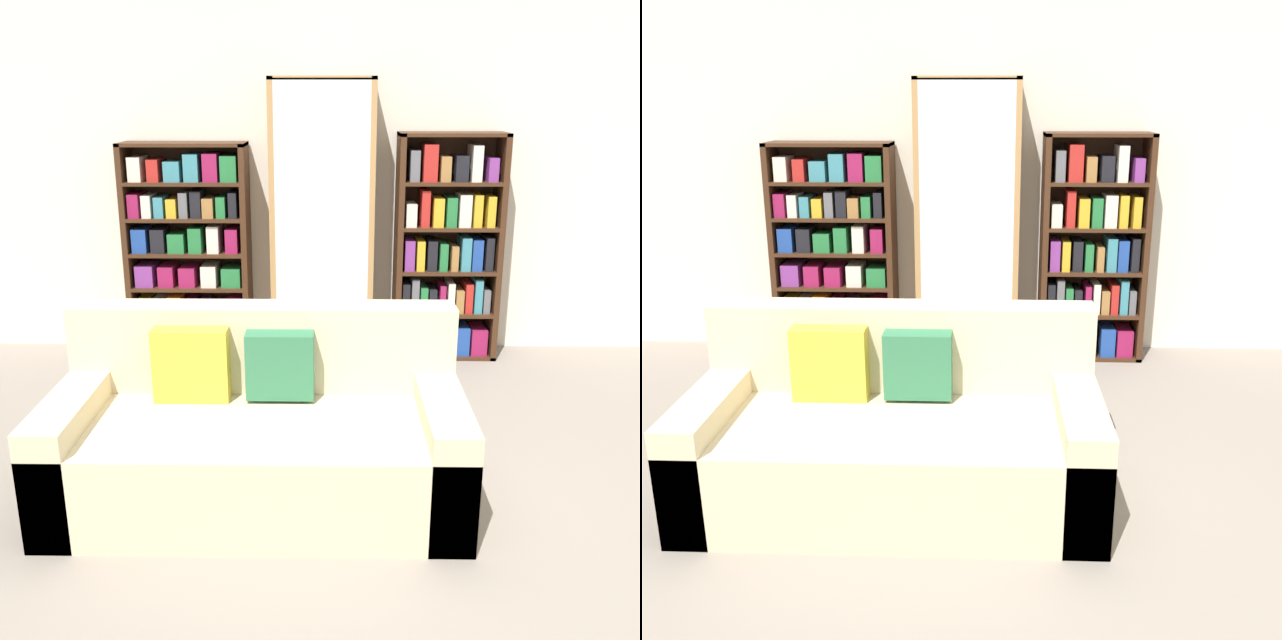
% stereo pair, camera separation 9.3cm
% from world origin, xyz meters
% --- Properties ---
extents(ground_plane, '(16.00, 16.00, 0.00)m').
position_xyz_m(ground_plane, '(0.00, 0.00, 0.00)').
color(ground_plane, gray).
extents(wall_back, '(6.33, 0.06, 2.70)m').
position_xyz_m(wall_back, '(0.00, 2.72, 1.35)').
color(wall_back, silver).
rests_on(wall_back, ground).
extents(couch, '(1.89, 0.91, 0.87)m').
position_xyz_m(couch, '(-0.45, 0.53, 0.30)').
color(couch, beige).
rests_on(couch, ground).
extents(bookshelf_left, '(0.88, 0.32, 1.54)m').
position_xyz_m(bookshelf_left, '(-1.14, 2.52, 0.76)').
color(bookshelf_left, '#3D2314').
rests_on(bookshelf_left, ground).
extents(display_cabinet, '(0.72, 0.36, 1.97)m').
position_xyz_m(display_cabinet, '(-0.17, 2.50, 0.97)').
color(display_cabinet, '#AD7F4C').
rests_on(display_cabinet, ground).
extents(bookshelf_right, '(0.74, 0.32, 1.61)m').
position_xyz_m(bookshelf_right, '(0.72, 2.52, 0.77)').
color(bookshelf_right, '#3D2314').
rests_on(bookshelf_right, ground).
extents(wine_bottle, '(0.07, 0.07, 0.40)m').
position_xyz_m(wine_bottle, '(0.40, 1.78, 0.17)').
color(wine_bottle, '#192333').
rests_on(wine_bottle, ground).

